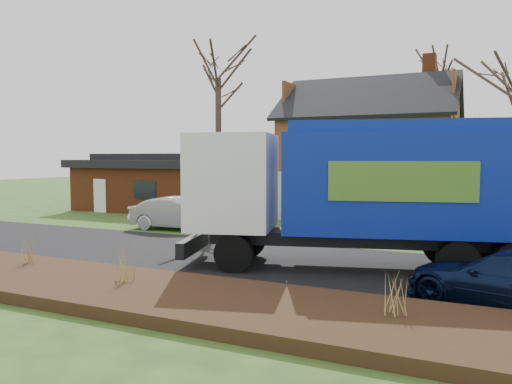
% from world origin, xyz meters
% --- Properties ---
extents(ground, '(120.00, 120.00, 0.00)m').
position_xyz_m(ground, '(0.00, 0.00, 0.00)').
color(ground, '#294A18').
rests_on(ground, ground).
extents(road, '(80.00, 7.00, 0.02)m').
position_xyz_m(road, '(0.00, 0.00, 0.01)').
color(road, black).
rests_on(road, ground).
extents(mulch_verge, '(80.00, 3.50, 0.30)m').
position_xyz_m(mulch_verge, '(0.00, -5.30, 0.15)').
color(mulch_verge, black).
rests_on(mulch_verge, ground).
extents(main_house, '(12.95, 8.95, 9.26)m').
position_xyz_m(main_house, '(1.49, 13.91, 4.03)').
color(main_house, beige).
rests_on(main_house, ground).
extents(ranch_house, '(9.80, 8.20, 3.70)m').
position_xyz_m(ranch_house, '(-12.00, 13.00, 1.81)').
color(ranch_house, brown).
rests_on(ranch_house, ground).
extents(garbage_truck, '(10.97, 5.45, 4.54)m').
position_xyz_m(garbage_truck, '(4.71, 0.25, 2.62)').
color(garbage_truck, black).
rests_on(garbage_truck, ground).
extents(silver_sedan, '(4.84, 2.05, 1.55)m').
position_xyz_m(silver_sedan, '(-5.22, 4.92, 0.78)').
color(silver_sedan, '#A8AAB0').
rests_on(silver_sedan, ground).
extents(navy_wagon, '(5.06, 3.51, 1.36)m').
position_xyz_m(navy_wagon, '(8.66, -2.50, 0.68)').
color(navy_wagon, '#0B1632').
rests_on(navy_wagon, ground).
extents(tree_front_west, '(3.60, 3.60, 10.69)m').
position_xyz_m(tree_front_west, '(-5.11, 8.65, 8.81)').
color(tree_front_west, '#3F2F26').
rests_on(tree_front_west, ground).
extents(tree_back, '(3.83, 3.83, 12.13)m').
position_xyz_m(tree_back, '(5.06, 21.38, 10.11)').
color(tree_back, '#382E22').
rests_on(tree_back, ground).
extents(grass_clump_west, '(0.31, 0.25, 0.81)m').
position_xyz_m(grass_clump_west, '(-4.30, -4.57, 0.71)').
color(grass_clump_west, '#AA834B').
rests_on(grass_clump_west, mulch_verge).
extents(grass_clump_mid, '(0.33, 0.27, 0.93)m').
position_xyz_m(grass_clump_mid, '(-0.24, -5.03, 0.76)').
color(grass_clump_mid, '#A28B47').
rests_on(grass_clump_mid, mulch_verge).
extents(grass_clump_east, '(0.35, 0.28, 0.86)m').
position_xyz_m(grass_clump_east, '(6.55, -4.97, 0.73)').
color(grass_clump_east, '#9B7F44').
rests_on(grass_clump_east, mulch_verge).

